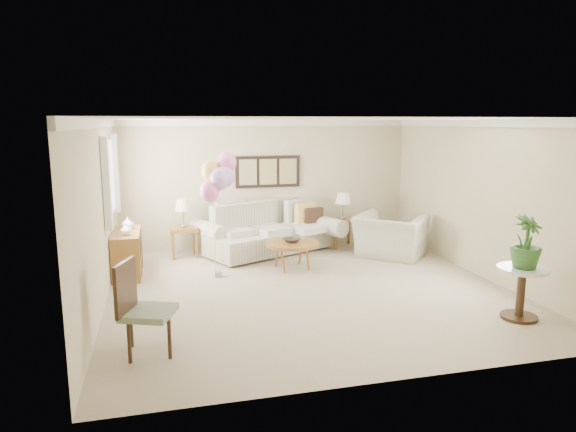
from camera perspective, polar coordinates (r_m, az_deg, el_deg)
The scene contains 18 objects.
ground_plane at distance 8.08m, azimuth 2.25°, elevation -8.04°, with size 6.00×6.00×0.00m, color tan.
room_shell at distance 7.78m, azimuth 1.36°, elevation 3.55°, with size 6.04×6.04×2.60m.
wall_art_triptych at distance 10.59m, azimuth -2.24°, elevation 4.94°, with size 1.35×0.06×0.65m.
sofa at distance 10.18m, azimuth -2.20°, elevation -1.88°, with size 3.08×1.96×1.00m.
end_table_left at distance 10.03m, azimuth -11.48°, elevation -1.72°, with size 0.53×0.48×0.58m.
end_table_right at distance 10.68m, azimuth 6.09°, elevation -0.85°, with size 0.53×0.48×0.58m.
lamp_left at distance 9.94m, azimuth -11.59°, elevation 1.13°, with size 0.31×0.31×0.54m.
lamp_right at distance 10.59m, azimuth 6.14°, elevation 1.88°, with size 0.31×0.31×0.55m.
coffee_table at distance 9.02m, azimuth 0.47°, elevation -3.16°, with size 0.95×0.95×0.48m.
decor_bowl at distance 8.99m, azimuth 0.41°, elevation -2.72°, with size 0.29×0.29×0.07m, color #2D2520.
armchair at distance 10.03m, azimuth 11.31°, elevation -2.20°, with size 1.24×1.08×0.80m, color beige.
side_table at distance 7.40m, azimuth 24.54°, elevation -6.50°, with size 0.64×0.64×0.70m.
potted_plant at distance 7.25m, azimuth 24.95°, elevation -2.63°, with size 0.39×0.39×0.69m, color #25501E.
accent_chair at distance 5.96m, azimuth -16.03°, elevation -9.58°, with size 0.68×0.68×1.07m.
credenza at distance 9.13m, azimuth -17.43°, elevation -3.93°, with size 0.46×1.20×0.74m.
vase_white at distance 8.77m, azimuth -17.56°, elevation -1.40°, with size 0.18×0.18×0.19m, color white.
vase_sage at distance 9.24m, azimuth -17.40°, elevation -0.76°, with size 0.20×0.20×0.21m, color silver.
balloon_cluster at distance 8.39m, azimuth -7.75°, elevation 4.33°, with size 0.63×0.54×2.09m.
Camera 1 is at (-2.18, -7.35, 2.55)m, focal length 32.00 mm.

